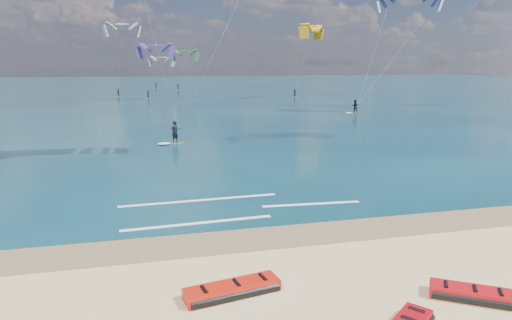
{
  "coord_description": "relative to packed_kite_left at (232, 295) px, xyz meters",
  "views": [
    {
      "loc": [
        -1.94,
        -12.41,
        6.36
      ],
      "look_at": [
        3.09,
        8.0,
        1.85
      ],
      "focal_mm": 32.0,
      "sensor_mm": 36.0,
      "label": 1
    }
  ],
  "objects": [
    {
      "name": "kitesurfer_main",
      "position": [
        0.72,
        20.8,
        7.85
      ],
      "size": [
        8.69,
        9.12,
        15.27
      ],
      "rotation": [
        0.0,
        0.0,
        0.27
      ],
      "color": "yellow",
      "rests_on": "sea"
    },
    {
      "name": "wet_sand_strip",
      "position": [
        -0.21,
        3.92,
        0.0
      ],
      "size": [
        320.0,
        2.4,
        0.01
      ],
      "primitive_type": "cube",
      "color": "brown",
      "rests_on": "ground"
    },
    {
      "name": "packed_kite_mid",
      "position": [
        6.3,
        -1.79,
        0.0
      ],
      "size": [
        2.47,
        2.11,
        0.37
      ],
      "primitive_type": null,
      "rotation": [
        0.0,
        0.0,
        -0.58
      ],
      "color": "red",
      "rests_on": "ground"
    },
    {
      "name": "sea",
      "position": [
        -0.21,
        104.92,
        0.02
      ],
      "size": [
        320.0,
        200.0,
        0.04
      ],
      "primitive_type": "cube",
      "color": "#0A2D3B",
      "rests_on": "ground"
    },
    {
      "name": "ground",
      "position": [
        -0.21,
        40.92,
        0.0
      ],
      "size": [
        320.0,
        320.0,
        0.0
      ],
      "primitive_type": "plane",
      "color": "tan",
      "rests_on": "ground"
    },
    {
      "name": "shoreline_foam",
      "position": [
        1.27,
        7.51,
        0.04
      ],
      "size": [
        10.86,
        3.64,
        0.01
      ],
      "color": "white",
      "rests_on": "ground"
    },
    {
      "name": "distant_kites",
      "position": [
        -7.18,
        78.79,
        5.35
      ],
      "size": [
        80.21,
        46.14,
        12.94
      ],
      "color": "#613899",
      "rests_on": "ground"
    },
    {
      "name": "packed_kite_left",
      "position": [
        0.0,
        0.0,
        0.0
      ],
      "size": [
        3.05,
        1.57,
        0.38
      ],
      "primitive_type": null,
      "rotation": [
        0.0,
        0.0,
        0.19
      ],
      "color": "red",
      "rests_on": "ground"
    },
    {
      "name": "kitesurfer_far",
      "position": [
        26.96,
        40.67,
        8.53
      ],
      "size": [
        12.06,
        5.0,
        15.9
      ],
      "rotation": [
        0.0,
        0.0,
        -0.44
      ],
      "color": "#B4C31D",
      "rests_on": "sea"
    }
  ]
}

